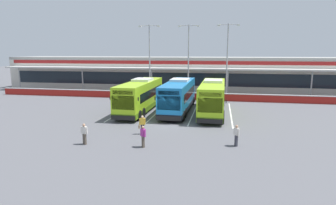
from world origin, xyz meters
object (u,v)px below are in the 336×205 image
Objects in this scene: pedestrian_in_dark_coat at (84,133)px; lamp_post_centre at (188,56)px; coach_bus_left_centre at (179,96)px; lamp_post_west at (150,56)px; pedestrian_near_bin at (236,135)px; coach_bus_centre at (213,98)px; lamp_post_east at (227,56)px; pedestrian_child at (143,136)px; pedestrian_with_handbag at (142,124)px; coach_bus_leftmost at (141,96)px.

lamp_post_centre reaches higher than pedestrian_in_dark_coat.
lamp_post_west is (-6.00, 10.08, 4.50)m from coach_bus_left_centre.
pedestrian_in_dark_coat is at bearing -171.57° from pedestrian_near_bin.
lamp_post_east is (1.71, 10.92, 4.50)m from coach_bus_centre.
pedestrian_child is at bearing -91.40° from lamp_post_centre.
lamp_post_centre is (5.89, 0.91, 0.00)m from lamp_post_west.
pedestrian_in_dark_coat is (-9.24, -12.93, -0.91)m from coach_bus_centre.
pedestrian_with_handbag and pedestrian_child have the same top height.
pedestrian_with_handbag is 4.95m from pedestrian_in_dark_coat.
coach_bus_leftmost is at bearing 133.55° from pedestrian_near_bin.
lamp_post_west reaches higher than pedestrian_near_bin.
pedestrian_child is 25.11m from lamp_post_east.
pedestrian_child is at bearing -73.37° from coach_bus_leftmost.
pedestrian_near_bin is 0.15× the size of lamp_post_east.
pedestrian_with_handbag is 3.39m from pedestrian_child.
coach_bus_left_centre is at bearing 86.94° from pedestrian_child.
pedestrian_in_dark_coat is at bearing -111.53° from coach_bus_left_centre.
coach_bus_leftmost is at bearing 86.39° from pedestrian_in_dark_coat.
lamp_post_west is (-4.32, 19.99, 5.43)m from pedestrian_with_handbag.
coach_bus_leftmost reaches higher than pedestrian_child.
pedestrian_child is 0.15× the size of lamp_post_east.
pedestrian_with_handbag is at bearing -77.79° from lamp_post_west.
lamp_post_east is at bearing 70.18° from pedestrian_with_handbag.
coach_bus_centre is (8.43, 0.18, 0.00)m from coach_bus_leftmost.
pedestrian_in_dark_coat is 0.15× the size of lamp_post_centre.
lamp_post_east reaches higher than coach_bus_leftmost.
pedestrian_in_dark_coat is 25.45m from lamp_post_centre.
pedestrian_near_bin is at bearing -62.52° from coach_bus_left_centre.
pedestrian_near_bin is 0.15× the size of lamp_post_west.
coach_bus_left_centre is 7.52× the size of pedestrian_with_handbag.
coach_bus_leftmost is 13.16m from lamp_post_centre.
lamp_post_centre and lamp_post_east have the same top height.
pedestrian_child is at bearing -77.16° from lamp_post_west.
coach_bus_centre reaches higher than pedestrian_child.
coach_bus_left_centre is 1.11× the size of lamp_post_east.
pedestrian_in_dark_coat is at bearing -177.79° from pedestrian_child.
lamp_post_west and lamp_post_centre have the same top height.
coach_bus_left_centre is 12.57m from lamp_post_west.
pedestrian_with_handbag is (-1.68, -9.91, -0.93)m from coach_bus_left_centre.
pedestrian_with_handbag is 0.15× the size of lamp_post_centre.
coach_bus_left_centre is at bearing -89.41° from lamp_post_centre.
coach_bus_leftmost is at bearing 106.61° from pedestrian_with_handbag.
lamp_post_centre is at bearing 8.82° from lamp_post_west.
lamp_post_west is 11.69m from lamp_post_east.
pedestrian_near_bin is at bearing -89.03° from lamp_post_east.
pedestrian_child is 6.93m from pedestrian_near_bin.
coach_bus_left_centre reaches higher than pedestrian_with_handbag.
coach_bus_leftmost and coach_bus_centre have the same top height.
pedestrian_near_bin is (6.06, -11.66, -0.91)m from coach_bus_left_centre.
lamp_post_west reaches higher than pedestrian_in_dark_coat.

